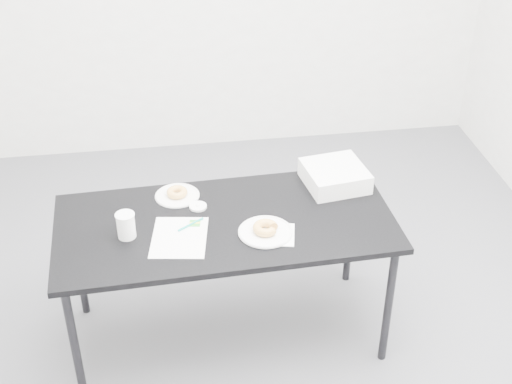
{
  "coord_description": "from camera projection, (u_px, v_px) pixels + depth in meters",
  "views": [
    {
      "loc": [
        -0.3,
        -2.67,
        2.61
      ],
      "look_at": [
        0.1,
        0.02,
        0.83
      ],
      "focal_mm": 50.0,
      "sensor_mm": 36.0,
      "label": 1
    }
  ],
  "objects": [
    {
      "name": "coffee_cup",
      "position": [
        126.0,
        225.0,
        3.14
      ],
      "size": [
        0.08,
        0.08,
        0.12
      ],
      "primitive_type": "cylinder",
      "color": "white",
      "rests_on": "table"
    },
    {
      "name": "floor",
      "position": [
        237.0,
        331.0,
        3.68
      ],
      "size": [
        4.0,
        4.0,
        0.0
      ],
      "primitive_type": "plane",
      "color": "#4F4F54",
      "rests_on": "ground"
    },
    {
      "name": "donut_near",
      "position": [
        266.0,
        228.0,
        3.18
      ],
      "size": [
        0.15,
        0.15,
        0.04
      ],
      "primitive_type": "torus",
      "rotation": [
        0.0,
        0.0,
        -0.35
      ],
      "color": "#E39648",
      "rests_on": "plate_near"
    },
    {
      "name": "table",
      "position": [
        225.0,
        230.0,
        3.3
      ],
      "size": [
        1.58,
        0.79,
        0.71
      ],
      "rotation": [
        0.0,
        0.0,
        0.04
      ],
      "color": "black",
      "rests_on": "floor"
    },
    {
      "name": "pen",
      "position": [
        191.0,
        224.0,
        3.24
      ],
      "size": [
        0.12,
        0.09,
        0.01
      ],
      "primitive_type": "cylinder",
      "rotation": [
        0.0,
        1.57,
        0.6
      ],
      "color": "#0C8C81",
      "rests_on": "scorecard"
    },
    {
      "name": "plate_near",
      "position": [
        265.0,
        232.0,
        3.19
      ],
      "size": [
        0.25,
        0.25,
        0.01
      ],
      "primitive_type": "cylinder",
      "color": "white",
      "rests_on": "napkin"
    },
    {
      "name": "logo_patch",
      "position": [
        195.0,
        223.0,
        3.25
      ],
      "size": [
        0.06,
        0.06,
        0.0
      ],
      "primitive_type": "cube",
      "rotation": [
        0.0,
        0.0,
        -0.15
      ],
      "color": "green",
      "rests_on": "scorecard"
    },
    {
      "name": "cup_lid",
      "position": [
        198.0,
        207.0,
        3.36
      ],
      "size": [
        0.08,
        0.08,
        0.01
      ],
      "primitive_type": "cylinder",
      "color": "white",
      "rests_on": "table"
    },
    {
      "name": "bakery_box",
      "position": [
        335.0,
        176.0,
        3.51
      ],
      "size": [
        0.32,
        0.32,
        0.1
      ],
      "primitive_type": "cube",
      "rotation": [
        0.0,
        0.0,
        0.15
      ],
      "color": "white",
      "rests_on": "table"
    },
    {
      "name": "napkin",
      "position": [
        275.0,
        234.0,
        3.19
      ],
      "size": [
        0.2,
        0.2,
        0.0
      ],
      "primitive_type": "cube",
      "rotation": [
        0.0,
        0.0,
        -0.21
      ],
      "color": "white",
      "rests_on": "table"
    },
    {
      "name": "scorecard",
      "position": [
        179.0,
        237.0,
        3.17
      ],
      "size": [
        0.28,
        0.34,
        0.0
      ],
      "primitive_type": "cube",
      "rotation": [
        0.0,
        0.0,
        -0.15
      ],
      "color": "white",
      "rests_on": "table"
    },
    {
      "name": "plate_far",
      "position": [
        177.0,
        196.0,
        3.45
      ],
      "size": [
        0.21,
        0.21,
        0.01
      ],
      "primitive_type": "cylinder",
      "color": "white",
      "rests_on": "table"
    },
    {
      "name": "donut_far",
      "position": [
        177.0,
        192.0,
        3.44
      ],
      "size": [
        0.11,
        0.11,
        0.03
      ],
      "primitive_type": "torus",
      "rotation": [
        0.0,
        0.0,
        0.08
      ],
      "color": "#E39648",
      "rests_on": "plate_far"
    }
  ]
}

